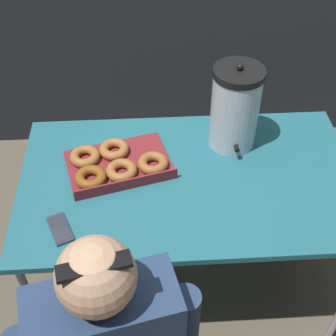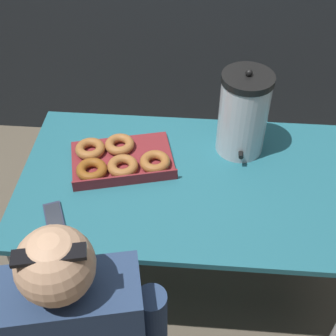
% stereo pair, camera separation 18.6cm
% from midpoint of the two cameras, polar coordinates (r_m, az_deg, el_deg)
% --- Properties ---
extents(ground_plane, '(12.00, 12.00, 0.00)m').
position_cam_midpoint_polar(ground_plane, '(2.49, 4.22, -13.68)').
color(ground_plane, brown).
extents(folding_table, '(1.38, 0.81, 0.75)m').
position_cam_midpoint_polar(folding_table, '(1.93, 5.29, -2.53)').
color(folding_table, '#236675').
rests_on(folding_table, ground).
extents(donut_box, '(0.48, 0.38, 0.05)m').
position_cam_midpoint_polar(donut_box, '(1.95, -3.35, 0.95)').
color(donut_box, maroon).
rests_on(donut_box, folding_table).
extents(coffee_urn, '(0.21, 0.24, 0.39)m').
position_cam_midpoint_polar(coffee_urn, '(1.96, 11.87, 6.38)').
color(coffee_urn, silver).
rests_on(coffee_urn, folding_table).
extents(cell_phone, '(0.12, 0.16, 0.01)m').
position_cam_midpoint_polar(cell_phone, '(1.79, -10.86, -6.02)').
color(cell_phone, '#2D334C').
rests_on(cell_phone, folding_table).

